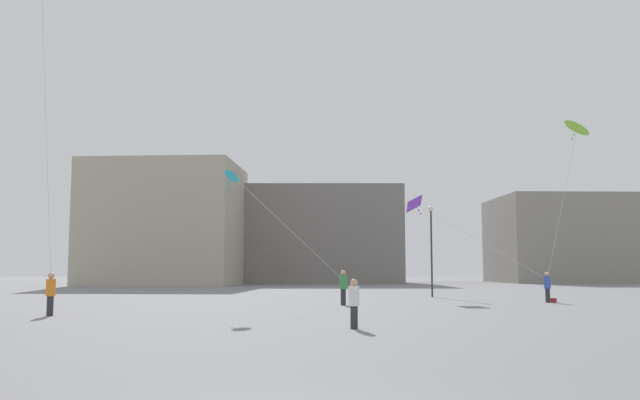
% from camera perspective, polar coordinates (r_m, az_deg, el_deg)
% --- Properties ---
extents(person_in_blue, '(0.37, 0.37, 1.71)m').
position_cam_1_polar(person_in_blue, '(40.07, 18.71, -6.90)').
color(person_in_blue, '#2D2D33').
rests_on(person_in_blue, ground_plane).
extents(person_in_orange, '(0.38, 0.38, 1.74)m').
position_cam_1_polar(person_in_orange, '(29.42, -21.86, -7.25)').
color(person_in_orange, '#2D2D33').
rests_on(person_in_orange, ground_plane).
extents(person_in_white, '(0.34, 0.34, 1.57)m').
position_cam_1_polar(person_in_white, '(21.55, 2.90, -8.58)').
color(person_in_white, '#2D2D33').
rests_on(person_in_white, ground_plane).
extents(person_in_green, '(0.40, 0.40, 1.82)m').
position_cam_1_polar(person_in_green, '(35.33, 1.98, -7.29)').
color(person_in_green, '#2D2D33').
rests_on(person_in_green, ground_plane).
extents(kite_cyan_diamond, '(5.70, 5.27, 5.18)m').
position_cam_1_polar(kite_cyan_diamond, '(31.25, -7.30, 1.91)').
color(kite_cyan_diamond, '#1EB2C6').
extents(kite_lime_diamond, '(1.21, 7.20, 7.75)m').
position_cam_1_polar(kite_lime_diamond, '(34.44, 20.97, 5.76)').
color(kite_lime_diamond, '#8CD12D').
extents(kite_violet_delta, '(7.64, 5.39, 5.14)m').
position_cam_1_polar(kite_violet_delta, '(43.08, 8.05, -0.37)').
color(kite_violet_delta, purple).
extents(building_left_hall, '(17.48, 15.03, 14.08)m').
position_cam_1_polar(building_left_hall, '(81.11, -12.94, -2.05)').
color(building_left_hall, '#B2A893').
rests_on(building_left_hall, ground_plane).
extents(building_centre_hall, '(21.26, 16.16, 12.51)m').
position_cam_1_polar(building_centre_hall, '(91.14, 0.04, -3.09)').
color(building_centre_hall, gray).
rests_on(building_centre_hall, ground_plane).
extents(building_right_hall, '(23.51, 17.15, 11.77)m').
position_cam_1_polar(building_right_hall, '(100.61, 21.07, -3.17)').
color(building_right_hall, gray).
rests_on(building_right_hall, ground_plane).
extents(lamppost_east, '(0.36, 0.36, 6.10)m').
position_cam_1_polar(lamppost_east, '(45.89, 9.41, -3.16)').
color(lamppost_east, '#2D2D30').
rests_on(lamppost_east, ground_plane).
extents(handbag_beside_flyer, '(0.35, 0.29, 0.24)m').
position_cam_1_polar(handbag_beside_flyer, '(40.30, 19.18, -8.04)').
color(handbag_beside_flyer, maroon).
rests_on(handbag_beside_flyer, ground_plane).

